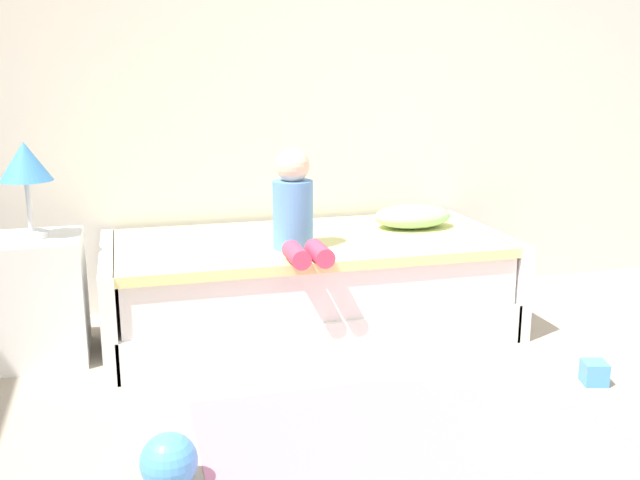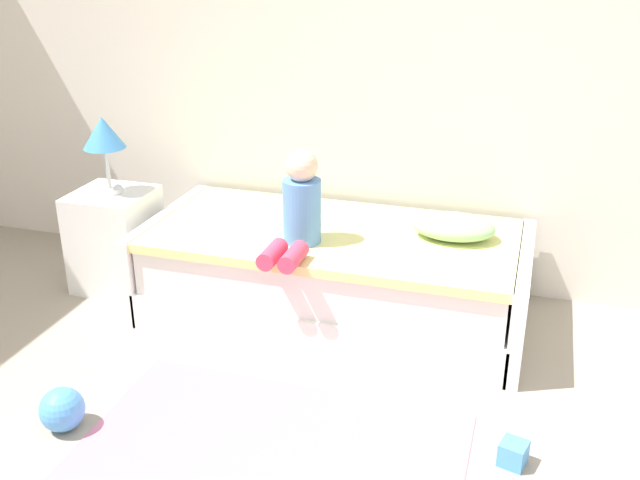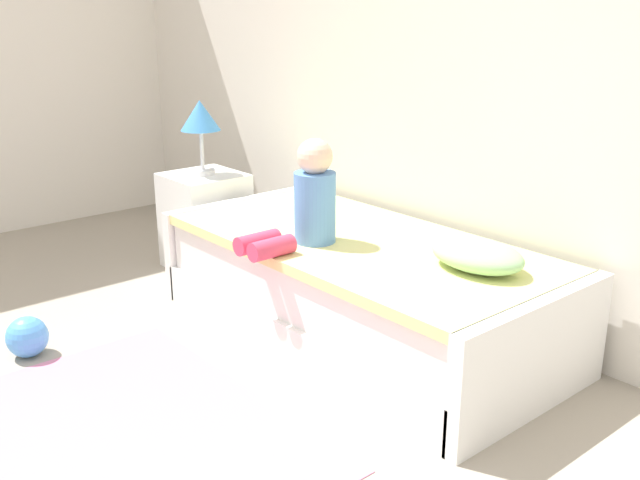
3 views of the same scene
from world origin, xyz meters
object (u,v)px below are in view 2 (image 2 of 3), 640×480
object	(u,v)px
nightstand	(116,240)
child_figure	(299,208)
toy_ball	(62,409)
toy_block	(513,453)
bed	(333,273)
table_lamp	(104,136)
pillow	(453,227)

from	to	relation	value
nightstand	child_figure	distance (m)	1.31
toy_ball	toy_block	xyz separation A→B (m)	(1.89, 0.34, -0.05)
bed	nightstand	bearing A→B (deg)	-178.15
table_lamp	bed	bearing A→B (deg)	1.85
bed	child_figure	bearing A→B (deg)	-117.70
pillow	toy_ball	distance (m)	2.12
table_lamp	toy_ball	world-z (taller)	table_lamp
child_figure	toy_ball	distance (m)	1.47
bed	child_figure	xyz separation A→B (m)	(-0.12, -0.23, 0.46)
child_figure	toy_ball	size ratio (longest dim) A/B	2.60
toy_ball	child_figure	bearing A→B (deg)	57.93
nightstand	toy_block	bearing A→B (deg)	-22.11
table_lamp	toy_ball	bearing A→B (deg)	-68.47
toy_ball	toy_block	distance (m)	1.92
bed	child_figure	distance (m)	0.53
bed	table_lamp	bearing A→B (deg)	-178.15
bed	toy_block	distance (m)	1.49
pillow	toy_ball	size ratio (longest dim) A/B	2.24
pillow	toy_ball	world-z (taller)	pillow
pillow	toy_ball	xyz separation A→B (m)	(-1.46, -1.46, -0.47)
table_lamp	child_figure	distance (m)	1.27
child_figure	toy_block	size ratio (longest dim) A/B	4.91
table_lamp	toy_block	distance (m)	2.75
nightstand	toy_ball	distance (m)	1.43
table_lamp	toy_block	world-z (taller)	table_lamp
nightstand	pillow	world-z (taller)	pillow
nightstand	pillow	distance (m)	2.01
table_lamp	toy_block	bearing A→B (deg)	-22.11
table_lamp	nightstand	bearing A→B (deg)	-90.00
bed	nightstand	xyz separation A→B (m)	(-1.35, -0.04, 0.05)
table_lamp	child_figure	world-z (taller)	table_lamp
bed	nightstand	size ratio (longest dim) A/B	3.52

